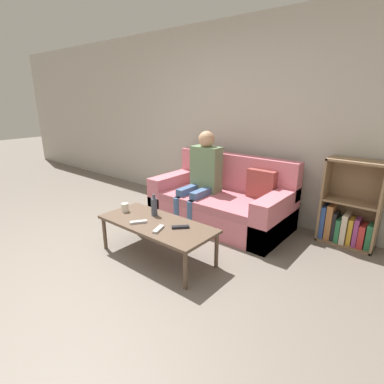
{
  "coord_description": "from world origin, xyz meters",
  "views": [
    {
      "loc": [
        2.22,
        -1.19,
        1.61
      ],
      "look_at": [
        0.16,
        1.32,
        0.58
      ],
      "focal_mm": 28.0,
      "sensor_mm": 36.0,
      "label": 1
    }
  ],
  "objects_px": {
    "bookshelf": "(348,213)",
    "person_adult": "(203,171)",
    "tv_remote_2": "(180,227)",
    "bottle": "(154,206)",
    "coffee_table": "(157,226)",
    "couch": "(222,202)",
    "tv_remote_0": "(138,222)",
    "tv_remote_1": "(158,229)",
    "cup_near": "(125,208)"
  },
  "relations": [
    {
      "from": "coffee_table",
      "to": "tv_remote_1",
      "type": "height_order",
      "value": "tv_remote_1"
    },
    {
      "from": "tv_remote_0",
      "to": "bookshelf",
      "type": "bearing_deg",
      "value": 82.21
    },
    {
      "from": "couch",
      "to": "tv_remote_0",
      "type": "xyz_separation_m",
      "value": [
        -0.12,
        -1.33,
        0.12
      ]
    },
    {
      "from": "tv_remote_2",
      "to": "couch",
      "type": "bearing_deg",
      "value": 146.76
    },
    {
      "from": "tv_remote_1",
      "to": "coffee_table",
      "type": "bearing_deg",
      "value": 121.08
    },
    {
      "from": "tv_remote_0",
      "to": "tv_remote_2",
      "type": "bearing_deg",
      "value": 57.9
    },
    {
      "from": "tv_remote_2",
      "to": "tv_remote_1",
      "type": "bearing_deg",
      "value": -84.73
    },
    {
      "from": "person_adult",
      "to": "bookshelf",
      "type": "bearing_deg",
      "value": 13.68
    },
    {
      "from": "tv_remote_2",
      "to": "bottle",
      "type": "height_order",
      "value": "bottle"
    },
    {
      "from": "coffee_table",
      "to": "tv_remote_1",
      "type": "relative_size",
      "value": 7.09
    },
    {
      "from": "couch",
      "to": "bookshelf",
      "type": "height_order",
      "value": "bookshelf"
    },
    {
      "from": "tv_remote_2",
      "to": "bottle",
      "type": "distance_m",
      "value": 0.45
    },
    {
      "from": "bookshelf",
      "to": "bottle",
      "type": "xyz_separation_m",
      "value": [
        -1.59,
        -1.48,
        0.13
      ]
    },
    {
      "from": "couch",
      "to": "tv_remote_2",
      "type": "height_order",
      "value": "couch"
    },
    {
      "from": "couch",
      "to": "bottle",
      "type": "distance_m",
      "value": 1.12
    },
    {
      "from": "tv_remote_0",
      "to": "tv_remote_1",
      "type": "bearing_deg",
      "value": 36.07
    },
    {
      "from": "bookshelf",
      "to": "coffee_table",
      "type": "bearing_deg",
      "value": -131.77
    },
    {
      "from": "coffee_table",
      "to": "tv_remote_1",
      "type": "xyz_separation_m",
      "value": [
        0.15,
        -0.12,
        0.05
      ]
    },
    {
      "from": "bookshelf",
      "to": "tv_remote_2",
      "type": "bearing_deg",
      "value": -126.63
    },
    {
      "from": "tv_remote_0",
      "to": "bottle",
      "type": "relative_size",
      "value": 0.7
    },
    {
      "from": "tv_remote_0",
      "to": "tv_remote_2",
      "type": "xyz_separation_m",
      "value": [
        0.41,
        0.18,
        0.0
      ]
    },
    {
      "from": "tv_remote_1",
      "to": "bottle",
      "type": "bearing_deg",
      "value": 121.45
    },
    {
      "from": "person_adult",
      "to": "tv_remote_1",
      "type": "distance_m",
      "value": 1.34
    },
    {
      "from": "tv_remote_0",
      "to": "bottle",
      "type": "bearing_deg",
      "value": 130.39
    },
    {
      "from": "person_adult",
      "to": "tv_remote_2",
      "type": "distance_m",
      "value": 1.24
    },
    {
      "from": "couch",
      "to": "tv_remote_0",
      "type": "distance_m",
      "value": 1.35
    },
    {
      "from": "couch",
      "to": "tv_remote_0",
      "type": "relative_size",
      "value": 10.66
    },
    {
      "from": "bookshelf",
      "to": "bottle",
      "type": "distance_m",
      "value": 2.17
    },
    {
      "from": "coffee_table",
      "to": "couch",
      "type": "bearing_deg",
      "value": 90.41
    },
    {
      "from": "person_adult",
      "to": "tv_remote_1",
      "type": "bearing_deg",
      "value": -73.33
    },
    {
      "from": "coffee_table",
      "to": "person_adult",
      "type": "relative_size",
      "value": 1.04
    },
    {
      "from": "cup_near",
      "to": "tv_remote_0",
      "type": "distance_m",
      "value": 0.38
    },
    {
      "from": "bookshelf",
      "to": "tv_remote_0",
      "type": "height_order",
      "value": "bookshelf"
    },
    {
      "from": "couch",
      "to": "tv_remote_2",
      "type": "distance_m",
      "value": 1.2
    },
    {
      "from": "coffee_table",
      "to": "tv_remote_2",
      "type": "height_order",
      "value": "tv_remote_2"
    },
    {
      "from": "couch",
      "to": "coffee_table",
      "type": "xyz_separation_m",
      "value": [
        0.01,
        -1.21,
        0.08
      ]
    },
    {
      "from": "tv_remote_2",
      "to": "bookshelf",
      "type": "bearing_deg",
      "value": 96.17
    },
    {
      "from": "coffee_table",
      "to": "tv_remote_0",
      "type": "xyz_separation_m",
      "value": [
        -0.13,
        -0.13,
        0.05
      ]
    },
    {
      "from": "tv_remote_1",
      "to": "tv_remote_2",
      "type": "relative_size",
      "value": 1.12
    },
    {
      "from": "tv_remote_2",
      "to": "person_adult",
      "type": "bearing_deg",
      "value": 159.84
    },
    {
      "from": "coffee_table",
      "to": "bottle",
      "type": "distance_m",
      "value": 0.24
    },
    {
      "from": "couch",
      "to": "person_adult",
      "type": "bearing_deg",
      "value": -162.88
    },
    {
      "from": "couch",
      "to": "tv_remote_2",
      "type": "bearing_deg",
      "value": -76.05
    },
    {
      "from": "couch",
      "to": "cup_near",
      "type": "distance_m",
      "value": 1.32
    },
    {
      "from": "couch",
      "to": "bottle",
      "type": "height_order",
      "value": "couch"
    },
    {
      "from": "bookshelf",
      "to": "person_adult",
      "type": "xyz_separation_m",
      "value": [
        -1.7,
        -0.47,
        0.31
      ]
    },
    {
      "from": "tv_remote_2",
      "to": "tv_remote_0",
      "type": "bearing_deg",
      "value": -113.6
    },
    {
      "from": "tv_remote_1",
      "to": "tv_remote_2",
      "type": "xyz_separation_m",
      "value": [
        0.13,
        0.17,
        0.0
      ]
    },
    {
      "from": "bookshelf",
      "to": "coffee_table",
      "type": "distance_m",
      "value": 2.15
    },
    {
      "from": "cup_near",
      "to": "tv_remote_1",
      "type": "xyz_separation_m",
      "value": [
        0.64,
        -0.11,
        -0.04
      ]
    }
  ]
}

